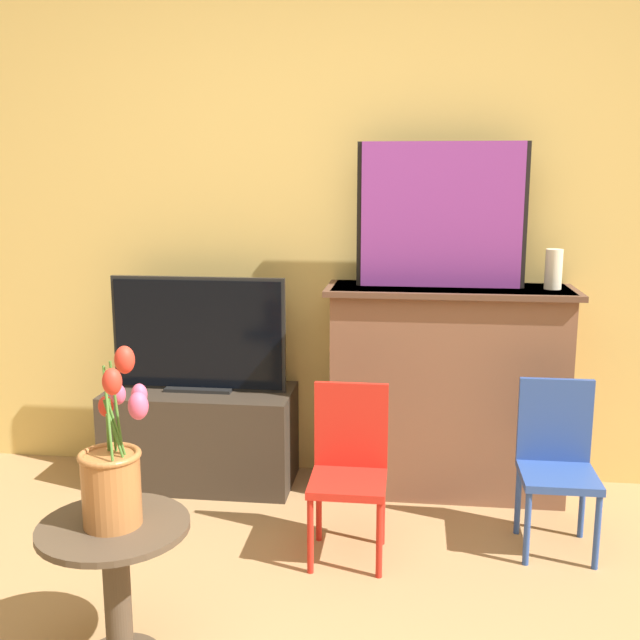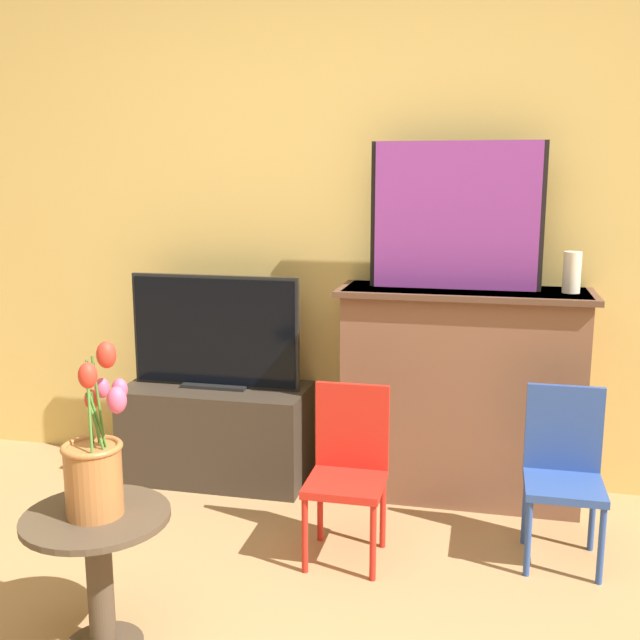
{
  "view_description": "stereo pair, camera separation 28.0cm",
  "coord_description": "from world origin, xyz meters",
  "px_view_note": "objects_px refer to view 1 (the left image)",
  "views": [
    {
      "loc": [
        0.31,
        -1.42,
        1.46
      ],
      "look_at": [
        -0.03,
        1.31,
        0.92
      ],
      "focal_mm": 42.0,
      "sensor_mm": 36.0,
      "label": 1
    },
    {
      "loc": [
        0.58,
        -1.37,
        1.46
      ],
      "look_at": [
        -0.03,
        1.31,
        0.92
      ],
      "focal_mm": 42.0,
      "sensor_mm": 36.0,
      "label": 2
    }
  ],
  "objects_px": {
    "chair_blue": "(556,457)",
    "tv_monitor": "(198,336)",
    "painting": "(441,215)",
    "vase_tulips": "(113,472)",
    "chair_red": "(349,462)"
  },
  "relations": [
    {
      "from": "chair_red",
      "to": "chair_blue",
      "type": "height_order",
      "value": "same"
    },
    {
      "from": "chair_red",
      "to": "chair_blue",
      "type": "bearing_deg",
      "value": 11.17
    },
    {
      "from": "painting",
      "to": "vase_tulips",
      "type": "xyz_separation_m",
      "value": [
        -0.96,
        -1.41,
        -0.66
      ]
    },
    {
      "from": "painting",
      "to": "tv_monitor",
      "type": "height_order",
      "value": "painting"
    },
    {
      "from": "tv_monitor",
      "to": "chair_blue",
      "type": "distance_m",
      "value": 1.66
    },
    {
      "from": "painting",
      "to": "chair_blue",
      "type": "bearing_deg",
      "value": -46.63
    },
    {
      "from": "tv_monitor",
      "to": "vase_tulips",
      "type": "distance_m",
      "value": 1.37
    },
    {
      "from": "tv_monitor",
      "to": "chair_blue",
      "type": "relative_size",
      "value": 1.24
    },
    {
      "from": "painting",
      "to": "vase_tulips",
      "type": "distance_m",
      "value": 1.84
    },
    {
      "from": "painting",
      "to": "chair_blue",
      "type": "distance_m",
      "value": 1.13
    },
    {
      "from": "chair_blue",
      "to": "tv_monitor",
      "type": "bearing_deg",
      "value": 164.46
    },
    {
      "from": "painting",
      "to": "tv_monitor",
      "type": "relative_size",
      "value": 0.91
    },
    {
      "from": "chair_blue",
      "to": "vase_tulips",
      "type": "relative_size",
      "value": 1.25
    },
    {
      "from": "painting",
      "to": "chair_red",
      "type": "bearing_deg",
      "value": -118.17
    },
    {
      "from": "painting",
      "to": "chair_red",
      "type": "relative_size",
      "value": 1.12
    }
  ]
}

